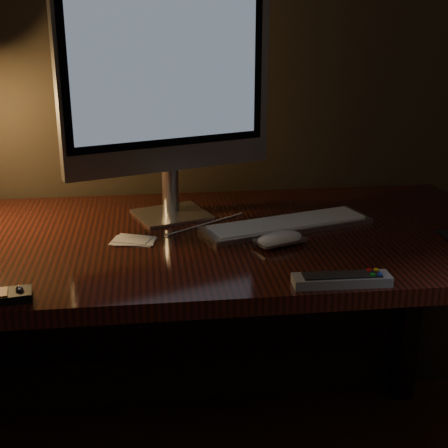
{
  "coord_description": "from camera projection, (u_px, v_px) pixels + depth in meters",
  "views": [
    {
      "loc": [
        -0.1,
        0.4,
        1.28
      ],
      "look_at": [
        0.07,
        1.73,
        0.82
      ],
      "focal_mm": 50.0,
      "sensor_mm": 36.0,
      "label": 1
    }
  ],
  "objects": [
    {
      "name": "desk",
      "position": [
        190.0,
        271.0,
        1.66
      ],
      "size": [
        1.6,
        0.75,
        0.75
      ],
      "color": "#33110B",
      "rests_on": "ground"
    },
    {
      "name": "tv_remote",
      "position": [
        342.0,
        279.0,
        1.27
      ],
      "size": [
        0.2,
        0.06,
        0.03
      ],
      "rotation": [
        0.0,
        0.0,
        -0.03
      ],
      "color": "gray",
      "rests_on": "desk"
    },
    {
      "name": "papers",
      "position": [
        133.0,
        240.0,
        1.5
      ],
      "size": [
        0.12,
        0.09,
        0.01
      ],
      "primitive_type": "cube",
      "rotation": [
        0.0,
        0.0,
        -0.27
      ],
      "color": "white",
      "rests_on": "desk"
    },
    {
      "name": "mouse",
      "position": [
        280.0,
        241.0,
        1.48
      ],
      "size": [
        0.13,
        0.1,
        0.02
      ],
      "primitive_type": "ellipsoid",
      "rotation": [
        0.0,
        0.0,
        0.37
      ],
      "color": "white",
      "rests_on": "desk"
    },
    {
      "name": "monitor",
      "position": [
        168.0,
        85.0,
        1.57
      ],
      "size": [
        0.54,
        0.22,
        0.59
      ],
      "rotation": [
        0.0,
        0.0,
        0.34
      ],
      "color": "silver",
      "rests_on": "desk"
    },
    {
      "name": "cable",
      "position": [
        255.0,
        222.0,
        1.63
      ],
      "size": [
        0.47,
        0.2,
        0.0
      ],
      "primitive_type": "cylinder",
      "rotation": [
        0.0,
        1.57,
        0.41
      ],
      "color": "white",
      "rests_on": "desk"
    },
    {
      "name": "keyboard",
      "position": [
        287.0,
        224.0,
        1.6
      ],
      "size": [
        0.46,
        0.24,
        0.02
      ],
      "primitive_type": "cube",
      "rotation": [
        0.0,
        0.0,
        0.28
      ],
      "color": "silver",
      "rests_on": "desk"
    }
  ]
}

